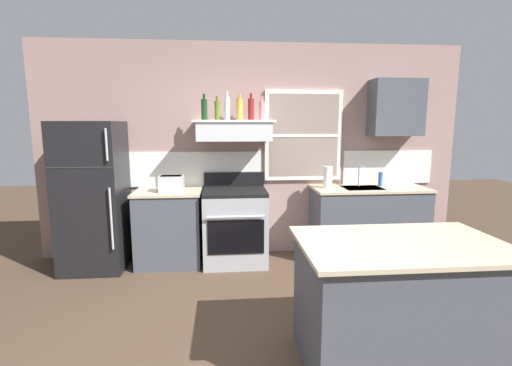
{
  "coord_description": "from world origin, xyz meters",
  "views": [
    {
      "loc": [
        -0.38,
        -2.51,
        1.71
      ],
      "look_at": [
        -0.05,
        1.2,
        1.1
      ],
      "focal_mm": 25.79,
      "sensor_mm": 36.0,
      "label": 1
    }
  ],
  "objects_px": {
    "refrigerator": "(93,196)",
    "bottle_dark_green_wine": "(204,109)",
    "paper_towel_roll": "(328,177)",
    "kitchen_island": "(398,304)",
    "bottle_clear_tall": "(227,108)",
    "bottle_red_label_wine": "(251,109)",
    "dish_soap_bottle": "(380,179)",
    "stove_range": "(235,226)",
    "toaster": "(171,183)",
    "bottle_rose_pink": "(262,110)",
    "bottle_champagne_gold_foil": "(240,109)",
    "bottle_olive_oil_square": "(217,110)"
  },
  "relations": [
    {
      "from": "paper_towel_roll",
      "to": "refrigerator",
      "type": "bearing_deg",
      "value": -178.77
    },
    {
      "from": "stove_range",
      "to": "bottle_clear_tall",
      "type": "distance_m",
      "value": 1.43
    },
    {
      "from": "paper_towel_roll",
      "to": "dish_soap_bottle",
      "type": "bearing_deg",
      "value": 7.87
    },
    {
      "from": "bottle_dark_green_wine",
      "to": "dish_soap_bottle",
      "type": "relative_size",
      "value": 1.66
    },
    {
      "from": "bottle_olive_oil_square",
      "to": "dish_soap_bottle",
      "type": "relative_size",
      "value": 1.54
    },
    {
      "from": "refrigerator",
      "to": "stove_range",
      "type": "bearing_deg",
      "value": 0.8
    },
    {
      "from": "bottle_red_label_wine",
      "to": "bottle_olive_oil_square",
      "type": "bearing_deg",
      "value": -169.53
    },
    {
      "from": "bottle_clear_tall",
      "to": "refrigerator",
      "type": "bearing_deg",
      "value": -174.85
    },
    {
      "from": "bottle_champagne_gold_foil",
      "to": "dish_soap_bottle",
      "type": "relative_size",
      "value": 1.76
    },
    {
      "from": "bottle_olive_oil_square",
      "to": "bottle_red_label_wine",
      "type": "bearing_deg",
      "value": 10.47
    },
    {
      "from": "toaster",
      "to": "bottle_clear_tall",
      "type": "xyz_separation_m",
      "value": [
        0.67,
        0.16,
        0.88
      ]
    },
    {
      "from": "bottle_champagne_gold_foil",
      "to": "bottle_rose_pink",
      "type": "relative_size",
      "value": 1.12
    },
    {
      "from": "refrigerator",
      "to": "toaster",
      "type": "xyz_separation_m",
      "value": [
        0.91,
        -0.02,
        0.14
      ]
    },
    {
      "from": "bottle_olive_oil_square",
      "to": "bottle_clear_tall",
      "type": "bearing_deg",
      "value": 23.34
    },
    {
      "from": "bottle_olive_oil_square",
      "to": "bottle_rose_pink",
      "type": "xyz_separation_m",
      "value": [
        0.54,
        0.05,
        0.0
      ]
    },
    {
      "from": "stove_range",
      "to": "kitchen_island",
      "type": "distance_m",
      "value": 2.34
    },
    {
      "from": "bottle_clear_tall",
      "to": "bottle_rose_pink",
      "type": "distance_m",
      "value": 0.42
    },
    {
      "from": "paper_towel_roll",
      "to": "kitchen_island",
      "type": "bearing_deg",
      "value": -92.23
    },
    {
      "from": "refrigerator",
      "to": "bottle_dark_green_wine",
      "type": "height_order",
      "value": "bottle_dark_green_wine"
    },
    {
      "from": "paper_towel_roll",
      "to": "bottle_clear_tall",
      "type": "bearing_deg",
      "value": 176.23
    },
    {
      "from": "paper_towel_roll",
      "to": "kitchen_island",
      "type": "relative_size",
      "value": 0.19
    },
    {
      "from": "paper_towel_roll",
      "to": "dish_soap_bottle",
      "type": "xyz_separation_m",
      "value": [
        0.72,
        0.1,
        -0.04
      ]
    },
    {
      "from": "bottle_dark_green_wine",
      "to": "bottle_champagne_gold_foil",
      "type": "xyz_separation_m",
      "value": [
        0.42,
        0.08,
        0.01
      ]
    },
    {
      "from": "bottle_clear_tall",
      "to": "paper_towel_roll",
      "type": "xyz_separation_m",
      "value": [
        1.23,
        -0.08,
        -0.84
      ]
    },
    {
      "from": "refrigerator",
      "to": "bottle_olive_oil_square",
      "type": "bearing_deg",
      "value": 3.55
    },
    {
      "from": "bottle_dark_green_wine",
      "to": "dish_soap_bottle",
      "type": "distance_m",
      "value": 2.39
    },
    {
      "from": "bottle_clear_tall",
      "to": "paper_towel_roll",
      "type": "distance_m",
      "value": 1.5
    },
    {
      "from": "toaster",
      "to": "stove_range",
      "type": "relative_size",
      "value": 0.27
    },
    {
      "from": "bottle_olive_oil_square",
      "to": "bottle_champagne_gold_foil",
      "type": "relative_size",
      "value": 0.88
    },
    {
      "from": "bottle_olive_oil_square",
      "to": "bottle_red_label_wine",
      "type": "xyz_separation_m",
      "value": [
        0.41,
        0.08,
        0.02
      ]
    },
    {
      "from": "stove_range",
      "to": "bottle_rose_pink",
      "type": "relative_size",
      "value": 3.86
    },
    {
      "from": "refrigerator",
      "to": "kitchen_island",
      "type": "relative_size",
      "value": 1.24
    },
    {
      "from": "toaster",
      "to": "paper_towel_roll",
      "type": "bearing_deg",
      "value": 2.39
    },
    {
      "from": "refrigerator",
      "to": "stove_range",
      "type": "relative_size",
      "value": 1.59
    },
    {
      "from": "stove_range",
      "to": "bottle_dark_green_wine",
      "type": "height_order",
      "value": "bottle_dark_green_wine"
    },
    {
      "from": "dish_soap_bottle",
      "to": "bottle_rose_pink",
      "type": "bearing_deg",
      "value": -179.4
    },
    {
      "from": "bottle_clear_tall",
      "to": "bottle_red_label_wine",
      "type": "relative_size",
      "value": 1.07
    },
    {
      "from": "bottle_champagne_gold_foil",
      "to": "bottle_rose_pink",
      "type": "distance_m",
      "value": 0.27
    },
    {
      "from": "refrigerator",
      "to": "bottle_red_label_wine",
      "type": "relative_size",
      "value": 5.43
    },
    {
      "from": "bottle_rose_pink",
      "to": "dish_soap_bottle",
      "type": "relative_size",
      "value": 1.57
    },
    {
      "from": "bottle_red_label_wine",
      "to": "paper_towel_roll",
      "type": "bearing_deg",
      "value": -6.35
    },
    {
      "from": "stove_range",
      "to": "bottle_red_label_wine",
      "type": "relative_size",
      "value": 3.42
    },
    {
      "from": "bottle_clear_tall",
      "to": "paper_towel_roll",
      "type": "relative_size",
      "value": 1.26
    },
    {
      "from": "refrigerator",
      "to": "bottle_dark_green_wine",
      "type": "bearing_deg",
      "value": 3.51
    },
    {
      "from": "kitchen_island",
      "to": "paper_towel_roll",
      "type": "bearing_deg",
      "value": 87.77
    },
    {
      "from": "refrigerator",
      "to": "stove_range",
      "type": "distance_m",
      "value": 1.7
    },
    {
      "from": "toaster",
      "to": "bottle_red_label_wine",
      "type": "distance_m",
      "value": 1.3
    },
    {
      "from": "bottle_rose_pink",
      "to": "paper_towel_roll",
      "type": "height_order",
      "value": "bottle_rose_pink"
    },
    {
      "from": "bottle_olive_oil_square",
      "to": "bottle_champagne_gold_foil",
      "type": "distance_m",
      "value": 0.28
    },
    {
      "from": "bottle_dark_green_wine",
      "to": "bottle_clear_tall",
      "type": "xyz_separation_m",
      "value": [
        0.27,
        0.06,
        0.02
      ]
    }
  ]
}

